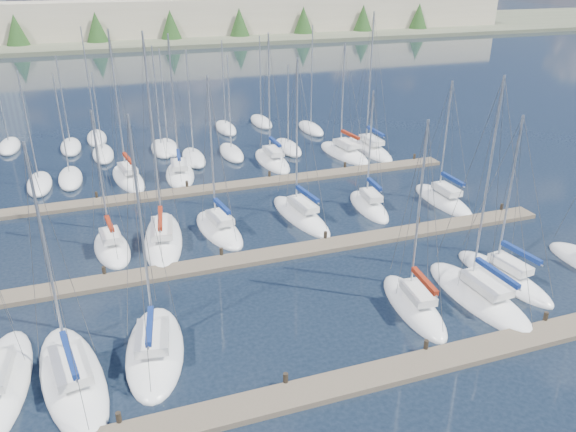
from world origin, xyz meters
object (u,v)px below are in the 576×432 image
object	(u,v)px
sailboat_i	(163,239)
sailboat_l	(369,206)
sailboat_f	(503,277)
sailboat_j	(219,229)
sailboat_o	(180,174)
sailboat_h	(112,248)
sailboat_p	(272,161)
sailboat_e	(479,296)
sailboat_a	(0,384)
sailboat_r	(369,149)
sailboat_c	(155,350)
sailboat_n	(128,178)
sailboat_d	(414,306)
sailboat_k	(300,215)
sailboat_b	(72,378)
sailboat_q	(344,153)
sailboat_m	(443,200)

from	to	relation	value
sailboat_i	sailboat_l	bearing A→B (deg)	9.41
sailboat_f	sailboat_j	xyz separation A→B (m)	(-16.27, 13.37, 0.00)
sailboat_o	sailboat_h	xyz separation A→B (m)	(-7.25, -13.88, -0.01)
sailboat_o	sailboat_l	bearing A→B (deg)	-36.88
sailboat_j	sailboat_p	bearing A→B (deg)	49.68
sailboat_i	sailboat_e	size ratio (longest dim) A/B	1.10
sailboat_a	sailboat_h	size ratio (longest dim) A/B	1.17
sailboat_r	sailboat_c	xyz separation A→B (m)	(-27.10, -28.17, -0.01)
sailboat_n	sailboat_c	world-z (taller)	sailboat_n
sailboat_d	sailboat_f	world-z (taller)	sailboat_d
sailboat_k	sailboat_h	distance (m)	15.10
sailboat_o	sailboat_d	bearing A→B (deg)	-64.39
sailboat_b	sailboat_c	distance (m)	4.31
sailboat_e	sailboat_i	bearing A→B (deg)	137.40
sailboat_q	sailboat_h	bearing A→B (deg)	-157.08
sailboat_p	sailboat_h	distance (m)	22.65
sailboat_r	sailboat_c	world-z (taller)	sailboat_r
sailboat_r	sailboat_h	distance (m)	32.35
sailboat_f	sailboat_o	bearing A→B (deg)	115.13
sailboat_q	sailboat_f	bearing A→B (deg)	-99.21
sailboat_r	sailboat_k	world-z (taller)	sailboat_r
sailboat_n	sailboat_j	bearing A→B (deg)	-76.13
sailboat_l	sailboat_n	world-z (taller)	sailboat_n
sailboat_d	sailboat_o	xyz separation A→B (m)	(-9.71, 27.80, 0.00)
sailboat_q	sailboat_h	xyz separation A→B (m)	(-25.33, -14.74, 0.01)
sailboat_p	sailboat_q	distance (m)	8.23
sailboat_f	sailboat_c	world-z (taller)	sailboat_c
sailboat_a	sailboat_q	bearing A→B (deg)	45.76
sailboat_f	sailboat_c	size ratio (longest dim) A/B	0.86
sailboat_n	sailboat_r	world-z (taller)	sailboat_r
sailboat_l	sailboat_p	bearing A→B (deg)	110.94
sailboat_i	sailboat_b	xyz separation A→B (m)	(-6.47, -14.12, -0.02)
sailboat_c	sailboat_h	size ratio (longest dim) A/B	1.24
sailboat_p	sailboat_o	world-z (taller)	sailboat_o
sailboat_d	sailboat_r	distance (m)	31.30
sailboat_e	sailboat_r	xyz separation A→B (m)	(7.21, 29.45, 0.01)
sailboat_a	sailboat_i	xyz separation A→B (m)	(9.87, 13.37, 0.01)
sailboat_e	sailboat_q	bearing A→B (deg)	79.13
sailboat_j	sailboat_b	bearing A→B (deg)	-135.24
sailboat_b	sailboat_r	distance (m)	42.72
sailboat_d	sailboat_c	bearing A→B (deg)	-178.10
sailboat_n	sailboat_k	distance (m)	18.66
sailboat_m	sailboat_c	world-z (taller)	sailboat_c
sailboat_m	sailboat_c	xyz separation A→B (m)	(-26.53, -12.78, 0.00)
sailboat_m	sailboat_r	distance (m)	15.40
sailboat_m	sailboat_h	size ratio (longest dim) A/B	1.01
sailboat_f	sailboat_h	distance (m)	27.58
sailboat_e	sailboat_q	xyz separation A→B (m)	(3.95, 29.05, -0.01)
sailboat_l	sailboat_c	distance (m)	24.08
sailboat_b	sailboat_m	bearing A→B (deg)	14.28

